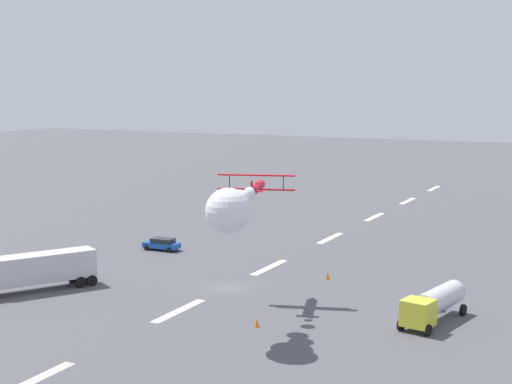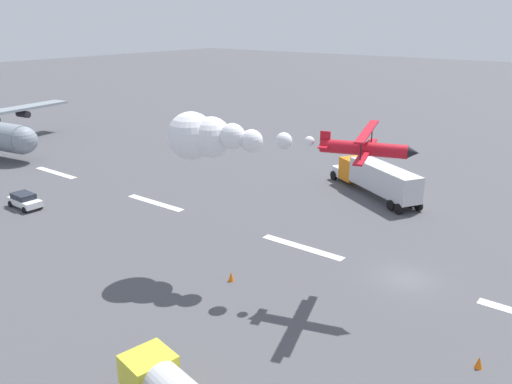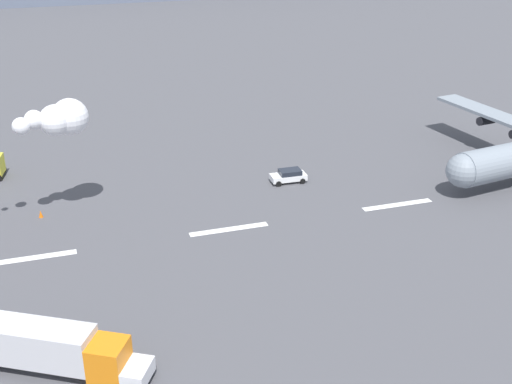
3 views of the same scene
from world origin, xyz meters
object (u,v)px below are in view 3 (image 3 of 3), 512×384
object	(u,v)px
semi_truck_orange	(44,346)
traffic_cone_far	(41,214)
stunt_biplane_red	(50,120)
airport_staff_sedan	(289,176)

from	to	relation	value
semi_truck_orange	traffic_cone_far	world-z (taller)	semi_truck_orange
stunt_biplane_red	semi_truck_orange	size ratio (longest dim) A/B	1.31
traffic_cone_far	stunt_biplane_red	bearing A→B (deg)	-26.10
stunt_biplane_red	airport_staff_sedan	bearing A→B (deg)	4.31
stunt_biplane_red	traffic_cone_far	world-z (taller)	stunt_biplane_red
traffic_cone_far	semi_truck_orange	bearing A→B (deg)	-89.76
stunt_biplane_red	airport_staff_sedan	distance (m)	27.23
airport_staff_sedan	semi_truck_orange	bearing A→B (deg)	-136.55
semi_truck_orange	traffic_cone_far	xyz separation A→B (m)	(-0.11, 25.13, -1.74)
airport_staff_sedan	traffic_cone_far	world-z (taller)	airport_staff_sedan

